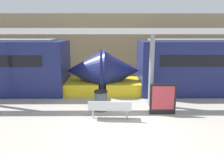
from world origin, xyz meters
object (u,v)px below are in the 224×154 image
at_px(trash_bin, 101,101).
at_px(support_column_near, 151,71).
at_px(train_left, 221,67).
at_px(poster_board, 163,99).
at_px(bench_near, 110,108).

relative_size(trash_bin, support_column_near, 0.27).
height_order(train_left, poster_board, train_left).
distance_m(trash_bin, poster_board, 2.84).
distance_m(train_left, bench_near, 8.07).
xyz_separation_m(bench_near, poster_board, (2.36, 0.54, 0.20)).
height_order(trash_bin, poster_board, poster_board).
height_order(train_left, trash_bin, train_left).
bearing_deg(bench_near, support_column_near, 44.54).
bearing_deg(train_left, bench_near, -147.44).
bearing_deg(bench_near, trash_bin, 115.41).
xyz_separation_m(train_left, support_column_near, (-4.71, -2.53, 0.25)).
xyz_separation_m(bench_near, trash_bin, (-0.43, 1.05, -0.03)).
bearing_deg(trash_bin, support_column_near, 16.56).
bearing_deg(poster_board, train_left, 40.61).
bearing_deg(support_column_near, poster_board, -75.51).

